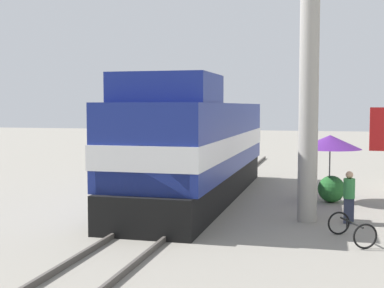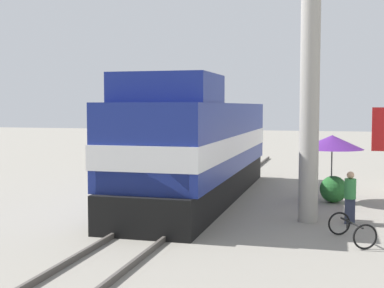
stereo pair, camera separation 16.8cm
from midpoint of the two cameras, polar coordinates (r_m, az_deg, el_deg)
ground_plane at (r=18.45m, az=-1.25°, el=-6.93°), size 120.00×120.00×0.00m
rail_near at (r=18.64m, az=-3.39°, el=-6.59°), size 0.08×36.81×0.15m
rail_far at (r=18.26m, az=0.94°, el=-6.80°), size 0.08×36.81×0.15m
locomotive at (r=19.96m, az=0.17°, el=-0.41°), size 3.15×13.32×4.50m
utility_pole at (r=16.65m, az=12.15°, el=11.39°), size 1.80×0.59×11.28m
vendor_umbrella at (r=20.16m, az=14.29°, el=0.20°), size 2.27×2.27×2.46m
shrub_cluster at (r=20.24m, az=14.42°, el=-4.67°), size 0.98×0.98×0.98m
person_bystander at (r=16.73m, az=16.13°, el=-5.29°), size 0.34×0.34×1.58m
bicycle_spare at (r=14.63m, az=16.30°, el=-8.69°), size 1.21×1.68×0.64m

